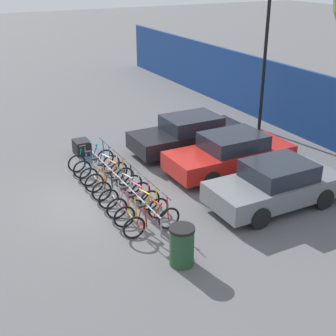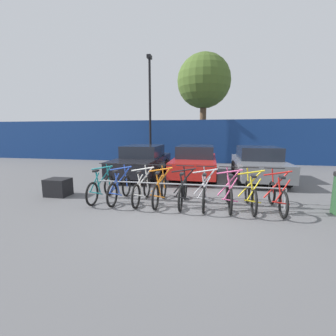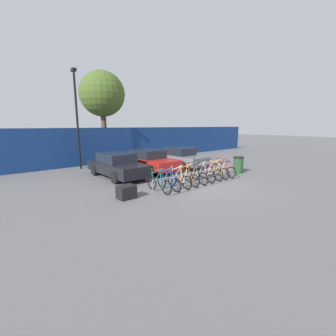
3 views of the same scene
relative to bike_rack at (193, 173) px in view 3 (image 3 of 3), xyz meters
name	(u,v)px [view 3 (image 3 of 3)]	position (x,y,z in m)	size (l,w,h in m)	color
ground_plane	(203,185)	(-0.03, -0.68, -0.50)	(120.00, 120.00, 0.00)	#59595B
hoarding_wall	(113,145)	(-0.03, 8.82, 0.89)	(36.00, 0.16, 2.79)	navy
bike_rack	(193,173)	(0.00, 0.00, 0.00)	(5.41, 0.04, 0.57)	gray
bicycle_teal	(159,184)	(-2.43, -0.15, -0.13)	(0.68, 1.71, 1.05)	black
bicycle_blue	(169,182)	(-1.85, -0.15, -0.13)	(0.68, 1.71, 1.05)	black
bicycle_white	(179,180)	(-1.18, -0.15, -0.13)	(0.68, 1.71, 1.05)	black
bicycle_orange	(187,178)	(-0.65, -0.15, -0.13)	(0.68, 1.71, 1.05)	black
bicycle_black	(196,176)	(0.00, -0.15, -0.13)	(0.68, 1.71, 1.05)	black
bicycle_silver	(203,175)	(0.59, -0.15, -0.13)	(0.68, 1.71, 1.05)	black
bicycle_pink	(211,173)	(1.23, -0.15, -0.13)	(0.68, 1.71, 1.05)	black
bicycle_yellow	(217,172)	(1.78, -0.15, -0.13)	(0.68, 1.71, 1.05)	black
bicycle_red	(224,170)	(2.43, -0.15, -0.13)	(0.68, 1.71, 1.05)	black
car_black	(117,165)	(-2.36, 3.83, 0.19)	(1.91, 4.52, 1.40)	black
car_red	(148,161)	(0.05, 4.07, 0.19)	(1.91, 4.50, 1.40)	red
car_grey	(180,157)	(2.71, 3.84, 0.19)	(1.91, 4.13, 1.40)	slate
lamp_post	(77,115)	(-3.08, 7.83, 3.15)	(0.24, 0.44, 6.59)	black
trash_bin	(238,165)	(4.02, -0.12, 0.02)	(0.63, 0.63, 1.03)	#234728
cargo_crate	(126,192)	(-4.01, 0.03, -0.23)	(0.70, 0.56, 0.55)	black
tree_behind_hoarding	(102,95)	(0.11, 10.62, 5.01)	(3.75, 3.75, 7.44)	brown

